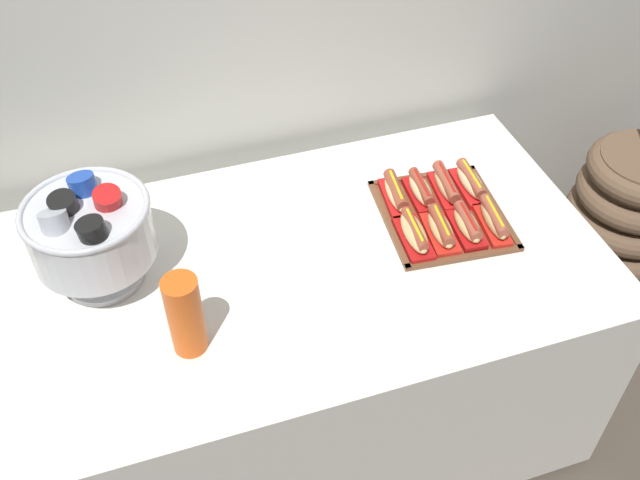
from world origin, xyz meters
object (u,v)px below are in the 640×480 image
object	(u,v)px
punch_bowl	(90,231)
cup_stack	(185,315)
floor_vase	(621,226)
hot_dog_1	(441,229)
hot_dog_6	(446,186)
hot_dog_2	(467,225)
hot_dog_0	(414,233)
hot_dog_7	(470,182)
serving_tray	(442,215)
hot_dog_3	(493,220)
hot_dog_5	(421,190)
hot_dog_4	(395,194)
buffet_table	(299,346)

from	to	relation	value
punch_bowl	cup_stack	world-z (taller)	punch_bowl
floor_vase	hot_dog_1	xyz separation A→B (m)	(-0.92, -0.26, 0.49)
floor_vase	hot_dog_6	bearing A→B (deg)	-172.78
hot_dog_2	hot_dog_6	distance (m)	0.17
hot_dog_0	hot_dog_7	distance (m)	0.28
hot_dog_1	hot_dog_7	xyz separation A→B (m)	(0.16, 0.15, 0.00)
cup_stack	serving_tray	bearing A→B (deg)	16.64
cup_stack	hot_dog_7	bearing A→B (deg)	18.82
hot_dog_2	hot_dog_3	size ratio (longest dim) A/B	0.92
hot_dog_1	hot_dog_5	distance (m)	0.17
hot_dog_6	punch_bowl	distance (m)	0.98
hot_dog_4	buffet_table	bearing A→B (deg)	-158.06
hot_dog_4	hot_dog_7	size ratio (longest dim) A/B	1.02
hot_dog_5	floor_vase	bearing A→B (deg)	6.21
hot_dog_2	cup_stack	distance (m)	0.80
hot_dog_0	hot_dog_4	bearing A→B (deg)	84.90
hot_dog_6	hot_dog_0	bearing A→B (deg)	-137.37
hot_dog_1	hot_dog_6	distance (m)	0.18
hot_dog_1	hot_dog_2	world-z (taller)	hot_dog_1
hot_dog_7	hot_dog_3	bearing A→B (deg)	-95.10
hot_dog_0	cup_stack	world-z (taller)	cup_stack
buffet_table	serving_tray	distance (m)	0.57
hot_dog_1	hot_dog_7	distance (m)	0.22
hot_dog_5	hot_dog_6	xyz separation A→B (m)	(0.07, -0.01, 0.00)
hot_dog_0	hot_dog_5	size ratio (longest dim) A/B	1.12
floor_vase	hot_dog_1	world-z (taller)	floor_vase
hot_dog_7	punch_bowl	world-z (taller)	punch_bowl
hot_dog_7	cup_stack	distance (m)	0.92
hot_dog_3	floor_vase	bearing A→B (deg)	19.78
serving_tray	hot_dog_2	size ratio (longest dim) A/B	2.41
buffet_table	hot_dog_5	distance (m)	0.58
hot_dog_1	cup_stack	xyz separation A→B (m)	(-0.71, -0.15, 0.07)
hot_dog_5	punch_bowl	bearing A→B (deg)	-178.10
floor_vase	buffet_table	bearing A→B (deg)	-170.22
serving_tray	hot_dog_6	world-z (taller)	hot_dog_6
buffet_table	cup_stack	bearing A→B (deg)	-149.79
floor_vase	hot_dog_4	size ratio (longest dim) A/B	6.38
hot_dog_2	punch_bowl	bearing A→B (deg)	171.55
punch_bowl	cup_stack	bearing A→B (deg)	-58.81
hot_dog_3	hot_dog_5	size ratio (longest dim) A/B	1.09
hot_dog_7	floor_vase	bearing A→B (deg)	8.43
hot_dog_0	cup_stack	distance (m)	0.65
serving_tray	hot_dog_2	world-z (taller)	hot_dog_2
hot_dog_5	buffet_table	bearing A→B (deg)	-162.63
hot_dog_0	hot_dog_6	distance (m)	0.22
serving_tray	punch_bowl	xyz separation A→B (m)	(-0.92, 0.06, 0.16)
buffet_table	cup_stack	xyz separation A→B (m)	(-0.31, -0.18, 0.47)
hot_dog_0	hot_dog_7	world-z (taller)	same
hot_dog_5	hot_dog_3	bearing A→B (deg)	-52.82
hot_dog_4	punch_bowl	bearing A→B (deg)	-177.46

